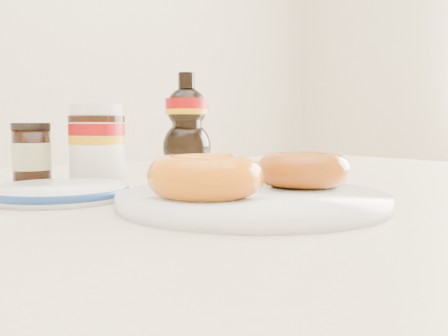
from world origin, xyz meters
TOP-DOWN VIEW (x-y plane):
  - dining_table at (0.00, 0.10)m, footprint 1.40×0.90m
  - plate at (-0.02, -0.05)m, footprint 0.27×0.27m
  - donut_bitten at (-0.07, -0.05)m, footprint 0.15×0.15m
  - donut_whole at (0.06, -0.04)m, footprint 0.12×0.12m
  - nutella_jar at (-0.08, 0.23)m, footprint 0.08×0.08m
  - syrup_bottle at (0.12, 0.32)m, footprint 0.09×0.08m
  - dark_jar at (-0.15, 0.28)m, footprint 0.05×0.05m
  - blue_rim_saucer at (-0.17, 0.11)m, footprint 0.15×0.15m

SIDE VIEW (x-z plane):
  - dining_table at x=0.00m, z-range 0.29..1.04m
  - plate at x=-0.02m, z-range 0.75..0.76m
  - blue_rim_saucer at x=-0.17m, z-range 0.75..0.77m
  - donut_whole at x=0.06m, z-range 0.76..0.80m
  - donut_bitten at x=-0.07m, z-range 0.76..0.80m
  - dark_jar at x=-0.15m, z-range 0.75..0.83m
  - nutella_jar at x=-0.08m, z-range 0.75..0.86m
  - syrup_bottle at x=0.12m, z-range 0.75..0.92m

